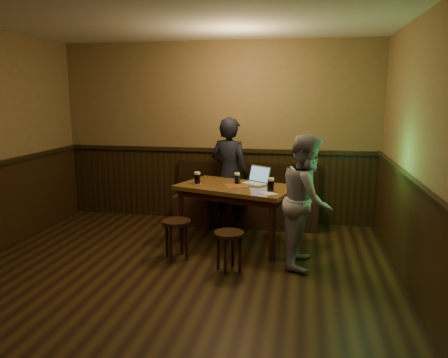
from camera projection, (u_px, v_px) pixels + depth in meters
name	position (u px, v px, depth m)	size (l,w,h in m)	color
room	(160.00, 178.00, 4.24)	(5.04, 6.04, 2.84)	black
bench	(246.00, 205.00, 6.76)	(2.20, 0.50, 0.95)	black
pub_table	(237.00, 193.00, 5.79)	(1.70, 1.30, 0.81)	brown
stool_left	(176.00, 228.00, 5.33)	(0.43, 0.43, 0.49)	black
stool_right	(229.00, 240.00, 4.95)	(0.39, 0.39, 0.47)	black
pint_left	(197.00, 178.00, 5.87)	(0.11, 0.11, 0.16)	#A01513
pint_mid	(237.00, 178.00, 5.87)	(0.10, 0.10, 0.15)	#A01513
pint_right	(271.00, 185.00, 5.41)	(0.11, 0.11, 0.17)	#A01513
laptop	(256.00, 179.00, 5.87)	(0.43, 0.41, 0.24)	silver
menu	(268.00, 193.00, 5.33)	(0.22, 0.15, 0.00)	silver
person_suit	(230.00, 174.00, 6.43)	(0.61, 0.40, 1.67)	black
person_grey	(307.00, 200.00, 5.08)	(0.76, 0.59, 1.56)	gray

